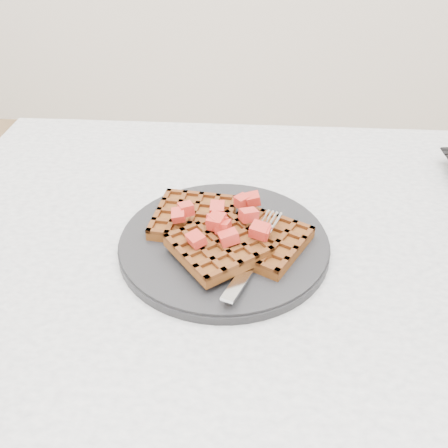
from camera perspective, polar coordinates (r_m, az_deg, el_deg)
table at (r=0.77m, az=11.00°, el=-9.80°), size 1.20×0.80×0.75m
plate at (r=0.68m, az=0.00°, el=-2.16°), size 0.29×0.29×0.02m
waffles at (r=0.67m, az=-0.01°, el=-1.07°), size 0.23×0.21×0.03m
strawberry_pile at (r=0.66m, az=0.00°, el=0.99°), size 0.15×0.15×0.02m
fork at (r=0.64m, az=3.69°, el=-3.45°), size 0.08×0.18×0.02m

